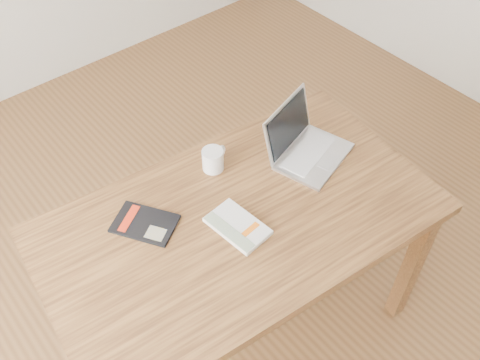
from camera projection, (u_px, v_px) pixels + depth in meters
room at (224, 31)px, 1.49m from camera, size 4.04×4.04×2.70m
desk at (240, 233)px, 1.88m from camera, size 1.42×0.91×0.75m
white_guidebook at (238, 226)px, 1.78m from camera, size 0.15×0.22×0.02m
black_guidebook at (145, 224)px, 1.79m from camera, size 0.23×0.25×0.01m
laptop at (304, 145)px, 1.99m from camera, size 0.34×0.31×0.20m
coffee_mug at (213, 159)px, 1.94m from camera, size 0.11×0.08×0.08m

